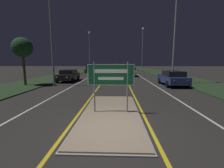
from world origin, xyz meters
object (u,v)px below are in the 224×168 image
Objects in this scene: highway_sign at (111,77)px; car_receding_1 at (130,72)px; car_receding_0 at (172,78)px; car_receding_2 at (127,69)px; car_approaching_2 at (97,67)px; streetlight_left_far at (90,47)px; car_approaching_0 at (68,75)px; streetlight_right_near at (176,11)px; streetlight_left_near at (51,30)px; streetlight_right_far at (143,44)px; car_approaching_1 at (90,69)px.

car_receding_1 is at bearing 82.35° from highway_sign.
car_receding_2 is at bearing 100.90° from car_receding_0.
streetlight_left_far is at bearing -91.86° from car_approaching_2.
car_approaching_2 is at bearing 89.94° from car_approaching_0.
streetlight_right_near is 6.83m from car_receding_0.
highway_sign is at bearing -81.52° from car_approaching_2.
streetlight_right_near is (12.39, 1.62, 2.04)m from streetlight_left_near.
streetlight_right_far reaches higher than car_receding_0.
streetlight_right_near is at bearing -10.04° from car_approaching_0.
car_approaching_0 is (0.24, 3.77, -4.75)m from streetlight_left_near.
highway_sign is 10.56m from car_receding_0.
car_approaching_2 is at bearing 111.14° from car_receding_0.
streetlight_left_far is at bearing 91.05° from car_approaching_0.
highway_sign is 29.70m from streetlight_left_far.
car_approaching_0 is 15.27m from car_approaching_1.
streetlight_right_near is at bearing -67.81° from car_receding_1.
car_approaching_1 is (-11.75, 18.46, -0.03)m from car_receding_0.
highway_sign is at bearing -124.43° from car_receding_0.
car_receding_0 is 10.77m from car_receding_1.
streetlight_right_far reaches higher than streetlight_left_near.
streetlight_right_far reaches higher than streetlight_left_far.
car_receding_0 is 1.09× the size of car_approaching_1.
streetlight_right_near is 19.56m from streetlight_right_far.
streetlight_right_far is 2.49× the size of car_approaching_2.
streetlight_right_far is at bearing 2.32° from streetlight_left_far.
streetlight_left_near is 2.24× the size of car_receding_1.
streetlight_right_far is at bearing 89.33° from car_receding_0.
streetlight_left_near is 21.37m from car_receding_2.
car_receding_0 reaches higher than car_receding_2.
streetlight_left_near is 0.81× the size of streetlight_right_near.
streetlight_right_near reaches higher than highway_sign.
car_receding_0 is 1.09× the size of car_receding_1.
streetlight_right_near is at bearing -56.81° from streetlight_left_far.
car_approaching_0 is (-8.40, -7.04, -0.03)m from car_receding_1.
streetlight_left_far is (-0.06, 20.66, 0.46)m from streetlight_left_near.
streetlight_left_near is (-6.11, 8.09, 3.76)m from highway_sign.
car_receding_1 is at bearing -44.62° from car_approaching_1.
car_approaching_0 is (-5.86, 11.86, -0.99)m from highway_sign.
car_receding_2 is at bearing -150.54° from streetlight_right_far.
streetlight_right_far is (-0.10, 19.54, -0.92)m from streetlight_right_near.
streetlight_left_near is at bearing -177.22° from car_receding_0.
car_receding_0 is 21.88m from car_approaching_1.
streetlight_right_near reaches higher than car_receding_0.
car_approaching_1 is at bearing -77.37° from streetlight_left_far.
car_approaching_1 is at bearing 179.83° from car_receding_2.
streetlight_left_far is 2.27× the size of car_approaching_2.
streetlight_left_near reaches higher than car_approaching_2.
highway_sign is at bearing -95.05° from car_receding_2.
streetlight_right_far is at bearing 29.46° from car_receding_2.
streetlight_left_near reaches higher than car_receding_1.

